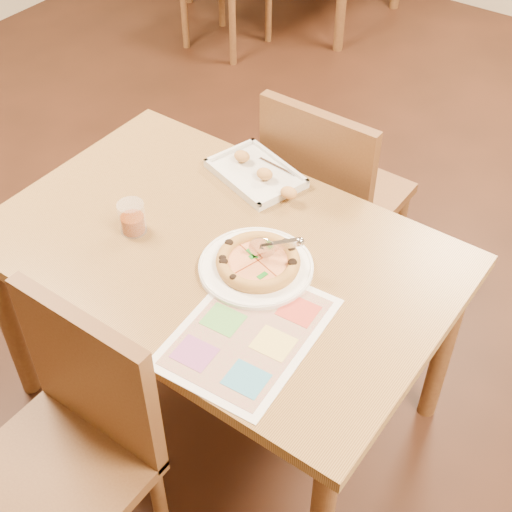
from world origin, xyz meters
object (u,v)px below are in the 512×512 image
Objects in this scene: pizza_cutter at (275,246)px; menu at (248,332)px; dining_table at (220,269)px; plate at (256,267)px; glass_tumbler at (132,219)px; chair_near at (71,428)px; appetizer_tray at (258,175)px; pizza at (258,262)px; chair_far at (327,184)px.

pizza_cutter is 0.25m from menu.
plate is (0.14, -0.01, 0.09)m from dining_table.
pizza_cutter is at bearing 14.85° from glass_tumbler.
chair_near is 0.50m from menu.
dining_table is 0.29m from glass_tumbler.
chair_near reaches higher than appetizer_tray.
chair_far is at bearing 102.97° from pizza.
pizza is at bearing 11.70° from glass_tumbler.
pizza_cutter is (0.17, 0.02, 0.17)m from dining_table.
plate is at bearing 102.53° from chair_far.
dining_table is 0.18m from pizza.
menu is at bearing -97.89° from pizza_cutter.
dining_table is 0.61m from chair_near.
menu is (0.49, -0.12, -0.04)m from glass_tumbler.
pizza is at bearing 76.77° from chair_near.
menu reaches higher than dining_table.
plate is 0.39m from glass_tumbler.
chair_far reaches higher than glass_tumbler.
chair_far is at bearing 70.52° from appetizer_tray.
plate is 0.41m from appetizer_tray.
chair_near is 0.64m from pizza.
pizza_cutter is at bearing 43.36° from pizza.
glass_tumbler is at bearing 115.27° from chair_near.
menu is (0.08, -0.23, -0.08)m from pizza_cutter.
pizza is 0.66× the size of appetizer_tray.
chair_near is 4.89× the size of glass_tumbler.
dining_table is 3.73× the size of appetizer_tray.
pizza_cutter is at bearing 8.16° from dining_table.
chair_near is at bearing -103.23° from pizza.
chair_near is 3.64× the size of pizza_cutter.
menu is (0.11, -0.20, -0.03)m from pizza.
plate reaches higher than menu.
appetizer_tray is 3.62× the size of glass_tumbler.
dining_table is 2.77× the size of chair_near.
menu is (0.25, 0.40, 0.16)m from chair_near.
glass_tumbler is at bearing -168.30° from pizza.
pizza_cutter is (0.17, -0.58, 0.23)m from chair_far.
chair_far reaches higher than plate.
appetizer_tray reaches higher than dining_table.
pizza_cutter is 0.41m from appetizer_tray.
chair_far is 0.65m from plate.
chair_near is at bearing -64.73° from glass_tumbler.
glass_tumbler reaches higher than pizza.
chair_near is at bearing -132.18° from pizza_cutter.
pizza reaches higher than menu.
pizza is at bearing 45.25° from plate.
pizza_cutter is 0.29× the size of menu.
plate is at bearing 11.24° from glass_tumbler.
pizza is 2.39× the size of glass_tumbler.
plate is at bearing 120.69° from menu.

